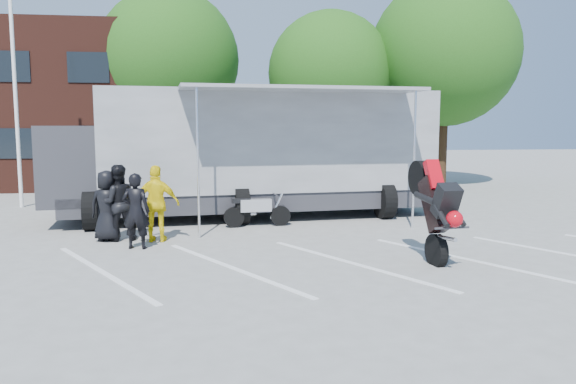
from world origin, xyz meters
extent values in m
plane|color=#979792|center=(0.00, 0.00, 0.00)|extent=(100.00, 100.00, 0.00)
cube|color=white|center=(0.00, 1.00, 0.01)|extent=(18.09, 13.33, 0.01)
cylinder|color=white|center=(-6.50, 10.00, 4.00)|extent=(0.12, 0.12, 8.00)
cylinder|color=#382314|center=(-2.00, 16.00, 1.62)|extent=(0.50, 0.50, 3.24)
sphere|color=#1F4C13|center=(-2.00, 16.00, 5.58)|extent=(6.12, 6.12, 6.12)
cylinder|color=#382314|center=(5.00, 15.00, 1.44)|extent=(0.50, 0.50, 2.88)
sphere|color=#1F4C13|center=(5.00, 15.00, 4.96)|extent=(5.44, 5.44, 5.44)
cylinder|color=#382314|center=(10.00, 14.50, 1.71)|extent=(0.50, 0.50, 3.42)
sphere|color=#1F4C13|center=(10.00, 14.50, 5.89)|extent=(6.46, 6.46, 6.46)
imported|color=black|center=(-2.60, 3.91, 0.84)|extent=(0.90, 0.66, 1.67)
imported|color=black|center=(-1.82, 2.97, 0.84)|extent=(0.68, 0.51, 1.68)
imported|color=black|center=(-2.37, 3.94, 0.90)|extent=(1.03, 0.90, 1.80)
imported|color=yellow|center=(-1.44, 3.67, 0.90)|extent=(1.10, 0.58, 1.79)
camera|label=1|loc=(-0.10, -9.54, 2.71)|focal=35.00mm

